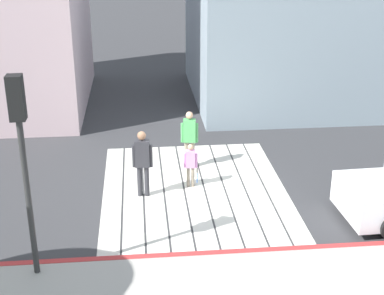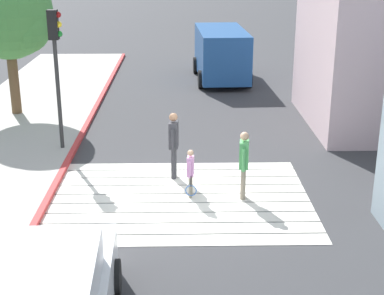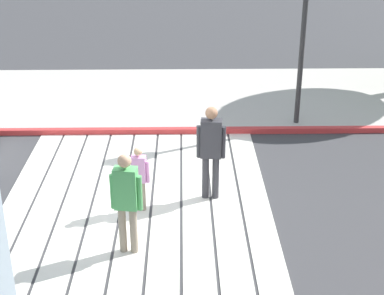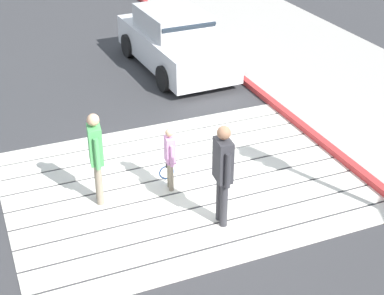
# 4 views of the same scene
# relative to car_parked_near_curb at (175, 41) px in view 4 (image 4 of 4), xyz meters

# --- Properties ---
(ground_plane) EXTENTS (120.00, 120.00, 0.00)m
(ground_plane) POSITION_rel_car_parked_near_curb_xyz_m (2.00, 5.55, -0.73)
(ground_plane) COLOR #38383A
(crosswalk_stripes) EXTENTS (6.40, 4.90, 0.01)m
(crosswalk_stripes) POSITION_rel_car_parked_near_curb_xyz_m (2.00, 5.55, -0.73)
(crosswalk_stripes) COLOR silver
(crosswalk_stripes) RESTS_ON ground
(curb_painted) EXTENTS (0.16, 40.00, 0.13)m
(curb_painted) POSITION_rel_car_parked_near_curb_xyz_m (-1.25, 5.55, -0.67)
(curb_painted) COLOR #BC3333
(curb_painted) RESTS_ON ground
(car_parked_near_curb) EXTENTS (2.13, 4.37, 1.57)m
(car_parked_near_curb) POSITION_rel_car_parked_near_curb_xyz_m (0.00, 0.00, 0.00)
(car_parked_near_curb) COLOR white
(car_parked_near_curb) RESTS_ON ground
(pedestrian_adult_lead) EXTENTS (0.26, 0.53, 1.82)m
(pedestrian_adult_lead) POSITION_rel_car_parked_near_curb_xyz_m (1.83, 6.92, 0.33)
(pedestrian_adult_lead) COLOR #333338
(pedestrian_adult_lead) RESTS_ON ground
(pedestrian_adult_trailing) EXTENTS (0.27, 0.50, 1.72)m
(pedestrian_adult_trailing) POSITION_rel_car_parked_near_curb_xyz_m (3.56, 5.54, 0.27)
(pedestrian_adult_trailing) COLOR gray
(pedestrian_adult_trailing) RESTS_ON ground
(pedestrian_child_with_racket) EXTENTS (0.28, 0.40, 1.25)m
(pedestrian_child_with_racket) POSITION_rel_car_parked_near_curb_xyz_m (2.26, 5.62, -0.04)
(pedestrian_child_with_racket) COLOR gray
(pedestrian_child_with_racket) RESTS_ON ground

